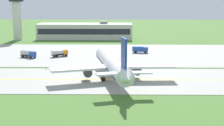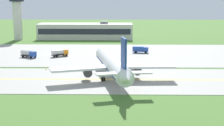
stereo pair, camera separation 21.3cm
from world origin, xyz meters
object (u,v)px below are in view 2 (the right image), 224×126
at_px(service_truck_baggage, 140,49).
at_px(service_truck_fuel, 28,54).
at_px(airplane_lead, 112,64).
at_px(control_tower, 17,11).
at_px(service_truck_catering, 60,53).

height_order(service_truck_baggage, service_truck_fuel, service_truck_fuel).
xyz_separation_m(airplane_lead, service_truck_fuel, (-30.47, 32.80, -2.60)).
distance_m(airplane_lead, control_tower, 99.15).
relative_size(airplane_lead, service_truck_catering, 6.55).
height_order(airplane_lead, service_truck_baggage, airplane_lead).
distance_m(airplane_lead, service_truck_catering, 40.41).
bearing_deg(airplane_lead, service_truck_baggage, 77.10).
bearing_deg(service_truck_catering, service_truck_fuel, -167.39).
bearing_deg(service_truck_catering, service_truck_baggage, 16.87).
bearing_deg(service_truck_catering, control_tower, 120.42).
height_order(service_truck_fuel, control_tower, control_tower).
bearing_deg(service_truck_baggage, service_truck_catering, -163.13).
height_order(airplane_lead, service_truck_fuel, airplane_lead).
bearing_deg(service_truck_fuel, service_truck_baggage, 15.75).
relative_size(airplane_lead, control_tower, 1.63).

